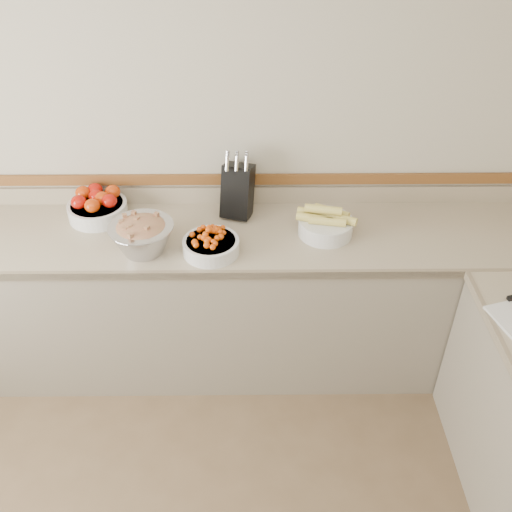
{
  "coord_description": "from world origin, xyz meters",
  "views": [
    {
      "loc": [
        0.33,
        -0.77,
        2.59
      ],
      "look_at": [
        0.35,
        1.35,
        1.0
      ],
      "focal_mm": 40.0,
      "sensor_mm": 36.0,
      "label": 1
    }
  ],
  "objects_px": {
    "knife_block": "(238,190)",
    "tomato_bowl": "(97,206)",
    "cherry_tomato_bowl": "(211,244)",
    "corn_bowl": "(326,224)",
    "rhubarb_bowl": "(142,235)"
  },
  "relations": [
    {
      "from": "knife_block",
      "to": "tomato_bowl",
      "type": "xyz_separation_m",
      "value": [
        -0.76,
        -0.02,
        -0.08
      ]
    },
    {
      "from": "knife_block",
      "to": "cherry_tomato_bowl",
      "type": "height_order",
      "value": "knife_block"
    },
    {
      "from": "cherry_tomato_bowl",
      "to": "corn_bowl",
      "type": "bearing_deg",
      "value": 15.4
    },
    {
      "from": "tomato_bowl",
      "to": "rhubarb_bowl",
      "type": "relative_size",
      "value": 0.99
    },
    {
      "from": "cherry_tomato_bowl",
      "to": "corn_bowl",
      "type": "height_order",
      "value": "corn_bowl"
    },
    {
      "from": "knife_block",
      "to": "rhubarb_bowl",
      "type": "relative_size",
      "value": 1.16
    },
    {
      "from": "cherry_tomato_bowl",
      "to": "corn_bowl",
      "type": "xyz_separation_m",
      "value": [
        0.58,
        0.16,
        0.01
      ]
    },
    {
      "from": "cherry_tomato_bowl",
      "to": "corn_bowl",
      "type": "distance_m",
      "value": 0.6
    },
    {
      "from": "knife_block",
      "to": "cherry_tomato_bowl",
      "type": "bearing_deg",
      "value": -109.61
    },
    {
      "from": "tomato_bowl",
      "to": "cherry_tomato_bowl",
      "type": "height_order",
      "value": "tomato_bowl"
    },
    {
      "from": "cherry_tomato_bowl",
      "to": "tomato_bowl",
      "type": "bearing_deg",
      "value": 152.05
    },
    {
      "from": "knife_block",
      "to": "cherry_tomato_bowl",
      "type": "xyz_separation_m",
      "value": [
        -0.13,
        -0.36,
        -0.1
      ]
    },
    {
      "from": "corn_bowl",
      "to": "rhubarb_bowl",
      "type": "bearing_deg",
      "value": -171.14
    },
    {
      "from": "knife_block",
      "to": "corn_bowl",
      "type": "distance_m",
      "value": 0.5
    },
    {
      "from": "tomato_bowl",
      "to": "rhubarb_bowl",
      "type": "distance_m",
      "value": 0.43
    }
  ]
}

